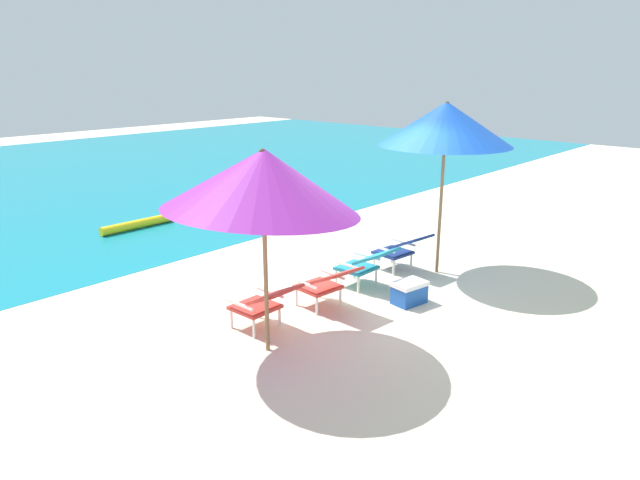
{
  "coord_description": "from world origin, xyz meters",
  "views": [
    {
      "loc": [
        -5.92,
        -5.12,
        3.18
      ],
      "look_at": [
        0.0,
        0.28,
        0.75
      ],
      "focal_mm": 32.15,
      "sensor_mm": 36.0,
      "label": 1
    }
  ],
  "objects_px": {
    "lounge_chair_near_left": "(327,282)",
    "beach_umbrella_left": "(263,180)",
    "lounge_chair_near_right": "(366,263)",
    "beach_umbrella_right": "(446,124)",
    "lounge_chair_far_right": "(402,248)",
    "cooler_box": "(409,292)",
    "lounge_chair_far_left": "(264,301)",
    "swim_buoy": "(138,224)"
  },
  "relations": [
    {
      "from": "lounge_chair_near_left",
      "to": "beach_umbrella_left",
      "type": "xyz_separation_m",
      "value": [
        -1.34,
        -0.26,
        1.61
      ]
    },
    {
      "from": "lounge_chair_near_right",
      "to": "beach_umbrella_right",
      "type": "xyz_separation_m",
      "value": [
        1.34,
        -0.42,
        1.96
      ]
    },
    {
      "from": "lounge_chair_far_right",
      "to": "beach_umbrella_left",
      "type": "distance_m",
      "value": 3.67
    },
    {
      "from": "lounge_chair_near_left",
      "to": "cooler_box",
      "type": "relative_size",
      "value": 1.77
    },
    {
      "from": "lounge_chair_near_right",
      "to": "beach_umbrella_right",
      "type": "distance_m",
      "value": 2.4
    },
    {
      "from": "lounge_chair_far_left",
      "to": "lounge_chair_near_right",
      "type": "height_order",
      "value": "same"
    },
    {
      "from": "lounge_chair_far_left",
      "to": "lounge_chair_far_right",
      "type": "distance_m",
      "value": 2.97
    },
    {
      "from": "beach_umbrella_left",
      "to": "swim_buoy",
      "type": "bearing_deg",
      "value": 73.18
    },
    {
      "from": "lounge_chair_far_left",
      "to": "cooler_box",
      "type": "bearing_deg",
      "value": -22.8
    },
    {
      "from": "lounge_chair_far_right",
      "to": "beach_umbrella_left",
      "type": "height_order",
      "value": "beach_umbrella_left"
    },
    {
      "from": "lounge_chair_far_left",
      "to": "lounge_chair_far_right",
      "type": "height_order",
      "value": "same"
    },
    {
      "from": "swim_buoy",
      "to": "lounge_chair_near_left",
      "type": "distance_m",
      "value": 5.6
    },
    {
      "from": "swim_buoy",
      "to": "lounge_chair_far_right",
      "type": "relative_size",
      "value": 1.74
    },
    {
      "from": "lounge_chair_far_left",
      "to": "beach_umbrella_right",
      "type": "bearing_deg",
      "value": -7.41
    },
    {
      "from": "lounge_chair_far_right",
      "to": "beach_umbrella_right",
      "type": "bearing_deg",
      "value": -49.89
    },
    {
      "from": "beach_umbrella_left",
      "to": "cooler_box",
      "type": "distance_m",
      "value": 2.97
    },
    {
      "from": "lounge_chair_near_left",
      "to": "lounge_chair_near_right",
      "type": "bearing_deg",
      "value": 6.06
    },
    {
      "from": "beach_umbrella_left",
      "to": "cooler_box",
      "type": "height_order",
      "value": "beach_umbrella_left"
    },
    {
      "from": "lounge_chair_near_right",
      "to": "lounge_chair_far_right",
      "type": "bearing_deg",
      "value": 1.69
    },
    {
      "from": "swim_buoy",
      "to": "lounge_chair_near_right",
      "type": "height_order",
      "value": "lounge_chair_near_right"
    },
    {
      "from": "lounge_chair_near_left",
      "to": "lounge_chair_far_right",
      "type": "relative_size",
      "value": 1.0
    },
    {
      "from": "lounge_chair_near_right",
      "to": "beach_umbrella_right",
      "type": "relative_size",
      "value": 0.32
    },
    {
      "from": "beach_umbrella_left",
      "to": "beach_umbrella_right",
      "type": "distance_m",
      "value": 3.67
    },
    {
      "from": "lounge_chair_far_right",
      "to": "beach_umbrella_right",
      "type": "xyz_separation_m",
      "value": [
        0.37,
        -0.44,
        1.96
      ]
    },
    {
      "from": "lounge_chair_far_left",
      "to": "beach_umbrella_right",
      "type": "xyz_separation_m",
      "value": [
        3.34,
        -0.43,
        1.96
      ]
    },
    {
      "from": "lounge_chair_near_left",
      "to": "lounge_chair_near_right",
      "type": "xyz_separation_m",
      "value": [
        0.98,
        0.1,
        0.0
      ]
    },
    {
      "from": "cooler_box",
      "to": "beach_umbrella_right",
      "type": "bearing_deg",
      "value": 15.87
    },
    {
      "from": "lounge_chair_far_right",
      "to": "lounge_chair_far_left",
      "type": "bearing_deg",
      "value": -179.81
    },
    {
      "from": "lounge_chair_near_left",
      "to": "swim_buoy",
      "type": "bearing_deg",
      "value": 85.62
    },
    {
      "from": "lounge_chair_far_left",
      "to": "lounge_chair_near_left",
      "type": "bearing_deg",
      "value": -6.8
    },
    {
      "from": "lounge_chair_near_left",
      "to": "beach_umbrella_left",
      "type": "height_order",
      "value": "beach_umbrella_left"
    },
    {
      "from": "lounge_chair_near_left",
      "to": "beach_umbrella_right",
      "type": "relative_size",
      "value": 0.33
    },
    {
      "from": "lounge_chair_near_left",
      "to": "beach_umbrella_right",
      "type": "bearing_deg",
      "value": -7.68
    },
    {
      "from": "lounge_chair_far_left",
      "to": "lounge_chair_near_right",
      "type": "relative_size",
      "value": 1.0
    },
    {
      "from": "lounge_chair_far_right",
      "to": "lounge_chair_near_right",
      "type": "bearing_deg",
      "value": -178.31
    },
    {
      "from": "swim_buoy",
      "to": "lounge_chair_near_right",
      "type": "relative_size",
      "value": 1.81
    },
    {
      "from": "lounge_chair_near_right",
      "to": "beach_umbrella_right",
      "type": "bearing_deg",
      "value": -17.28
    },
    {
      "from": "swim_buoy",
      "to": "lounge_chair_far_left",
      "type": "height_order",
      "value": "lounge_chair_far_left"
    },
    {
      "from": "lounge_chair_far_left",
      "to": "lounge_chair_near_left",
      "type": "distance_m",
      "value": 1.03
    },
    {
      "from": "beach_umbrella_right",
      "to": "cooler_box",
      "type": "height_order",
      "value": "beach_umbrella_right"
    },
    {
      "from": "swim_buoy",
      "to": "lounge_chair_near_left",
      "type": "bearing_deg",
      "value": -94.38
    },
    {
      "from": "cooler_box",
      "to": "lounge_chair_far_left",
      "type": "bearing_deg",
      "value": 157.2
    }
  ]
}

